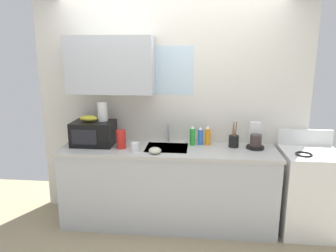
{
  "coord_description": "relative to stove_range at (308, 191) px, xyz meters",
  "views": [
    {
      "loc": [
        0.33,
        -3.29,
        1.93
      ],
      "look_at": [
        0.0,
        0.0,
        1.15
      ],
      "focal_mm": 33.65,
      "sensor_mm": 36.0,
      "label": 1
    }
  ],
  "objects": [
    {
      "name": "dish_soap_bottle_green",
      "position": [
        -1.27,
        0.14,
        0.55
      ],
      "size": [
        0.06,
        0.06,
        0.23
      ],
      "color": "green",
      "rests_on": "counter_unit"
    },
    {
      "name": "stove_range",
      "position": [
        0.0,
        0.0,
        0.0
      ],
      "size": [
        0.6,
        0.6,
        1.08
      ],
      "color": "white",
      "rests_on": "ground"
    },
    {
      "name": "coffee_maker",
      "position": [
        -0.58,
        0.1,
        0.55
      ],
      "size": [
        0.19,
        0.21,
        0.28
      ],
      "color": "black",
      "rests_on": "counter_unit"
    },
    {
      "name": "cereal_canister",
      "position": [
        -2.04,
        -0.05,
        0.54
      ],
      "size": [
        0.1,
        0.1,
        0.2
      ],
      "primitive_type": "cylinder",
      "color": "red",
      "rests_on": "counter_unit"
    },
    {
      "name": "dish_soap_bottle_orange",
      "position": [
        -1.1,
        0.18,
        0.55
      ],
      "size": [
        0.07,
        0.07,
        0.22
      ],
      "color": "orange",
      "rests_on": "counter_unit"
    },
    {
      "name": "dish_soap_bottle_blue",
      "position": [
        -1.18,
        0.18,
        0.54
      ],
      "size": [
        0.06,
        0.06,
        0.21
      ],
      "color": "blue",
      "rests_on": "counter_unit"
    },
    {
      "name": "mug_white",
      "position": [
        -1.87,
        -0.14,
        0.49
      ],
      "size": [
        0.08,
        0.08,
        0.09
      ],
      "primitive_type": "cylinder",
      "color": "white",
      "rests_on": "counter_unit"
    },
    {
      "name": "paper_towel_roll",
      "position": [
        -2.28,
        0.1,
        0.82
      ],
      "size": [
        0.11,
        0.11,
        0.22
      ],
      "primitive_type": "cylinder",
      "color": "white",
      "rests_on": "microwave"
    },
    {
      "name": "kitchen_wall_assembly",
      "position": [
        -1.65,
        0.31,
        0.9
      ],
      "size": [
        3.14,
        0.42,
        2.5
      ],
      "color": "silver",
      "rests_on": "ground"
    },
    {
      "name": "sink_faucet",
      "position": [
        -1.55,
        0.24,
        0.56
      ],
      "size": [
        0.03,
        0.03,
        0.23
      ],
      "primitive_type": "cylinder",
      "color": "#B2B5BA",
      "rests_on": "counter_unit"
    },
    {
      "name": "banana_bunch",
      "position": [
        -2.43,
        0.05,
        0.75
      ],
      "size": [
        0.2,
        0.11,
        0.07
      ],
      "primitive_type": "ellipsoid",
      "color": "gold",
      "rests_on": "microwave"
    },
    {
      "name": "counter_unit",
      "position": [
        -1.53,
        -0.0,
        0.0
      ],
      "size": [
        2.37,
        0.63,
        0.9
      ],
      "color": "#B2B7BC",
      "rests_on": "ground"
    },
    {
      "name": "small_bowl",
      "position": [
        -1.65,
        -0.2,
        0.47
      ],
      "size": [
        0.13,
        0.13,
        0.06
      ],
      "primitive_type": "ellipsoid",
      "color": "beige",
      "rests_on": "counter_unit"
    },
    {
      "name": "microwave",
      "position": [
        -2.38,
        0.04,
        0.58
      ],
      "size": [
        0.46,
        0.35,
        0.27
      ],
      "color": "black",
      "rests_on": "counter_unit"
    },
    {
      "name": "utensil_crock",
      "position": [
        -0.81,
        0.12,
        0.51
      ],
      "size": [
        0.11,
        0.11,
        0.29
      ],
      "color": "black",
      "rests_on": "counter_unit"
    }
  ]
}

